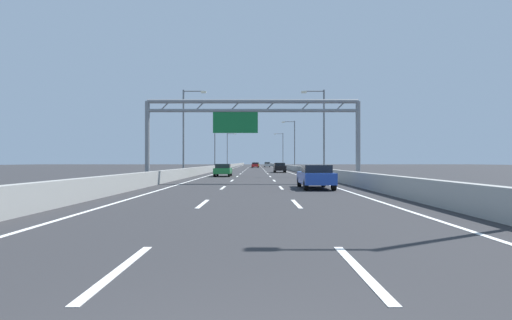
{
  "coord_description": "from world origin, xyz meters",
  "views": [
    {
      "loc": [
        0.25,
        -2.28,
        1.63
      ],
      "look_at": [
        0.43,
        69.92,
        1.93
      ],
      "focal_mm": 27.0,
      "sensor_mm": 36.0,
      "label": 1
    }
  ],
  "objects_px": {
    "streetlamp_left_mid": "(185,127)",
    "yellow_car": "(255,165)",
    "streetlamp_right_mid": "(321,127)",
    "green_car": "(222,170)",
    "blue_car": "(314,176)",
    "sign_gantry": "(250,119)",
    "black_car": "(279,168)",
    "streetlamp_left_distant": "(227,148)",
    "silver_car": "(266,165)",
    "streetlamp_left_far": "(215,142)",
    "streetlamp_right_distant": "(281,148)",
    "streetlamp_right_far": "(292,142)",
    "red_car": "(254,165)"
  },
  "relations": [
    {
      "from": "streetlamp_left_far",
      "to": "black_car",
      "type": "bearing_deg",
      "value": -55.91
    },
    {
      "from": "black_car",
      "to": "blue_car",
      "type": "relative_size",
      "value": 0.94
    },
    {
      "from": "streetlamp_left_far",
      "to": "streetlamp_right_far",
      "type": "xyz_separation_m",
      "value": [
        14.93,
        0.0,
        0.0
      ]
    },
    {
      "from": "sign_gantry",
      "to": "streetlamp_right_distant",
      "type": "height_order",
      "value": "streetlamp_right_distant"
    },
    {
      "from": "blue_car",
      "to": "streetlamp_right_mid",
      "type": "bearing_deg",
      "value": 79.13
    },
    {
      "from": "streetlamp_right_mid",
      "to": "silver_car",
      "type": "height_order",
      "value": "streetlamp_right_mid"
    },
    {
      "from": "sign_gantry",
      "to": "black_car",
      "type": "xyz_separation_m",
      "value": [
        3.96,
        28.39,
        -4.1
      ]
    },
    {
      "from": "streetlamp_left_far",
      "to": "blue_car",
      "type": "distance_m",
      "value": 52.46
    },
    {
      "from": "sign_gantry",
      "to": "black_car",
      "type": "relative_size",
      "value": 3.95
    },
    {
      "from": "yellow_car",
      "to": "streetlamp_left_mid",
      "type": "bearing_deg",
      "value": -96.29
    },
    {
      "from": "streetlamp_right_mid",
      "to": "black_car",
      "type": "relative_size",
      "value": 2.29
    },
    {
      "from": "green_car",
      "to": "black_car",
      "type": "distance_m",
      "value": 16.91
    },
    {
      "from": "black_car",
      "to": "streetlamp_left_mid",
      "type": "bearing_deg",
      "value": -126.09
    },
    {
      "from": "green_car",
      "to": "blue_car",
      "type": "height_order",
      "value": "blue_car"
    },
    {
      "from": "sign_gantry",
      "to": "streetlamp_left_far",
      "type": "bearing_deg",
      "value": 99.2
    },
    {
      "from": "red_car",
      "to": "streetlamp_right_mid",
      "type": "bearing_deg",
      "value": -82.73
    },
    {
      "from": "streetlamp_right_far",
      "to": "blue_car",
      "type": "xyz_separation_m",
      "value": [
        -3.64,
        -51.01,
        -4.66
      ]
    },
    {
      "from": "blue_car",
      "to": "green_car",
      "type": "bearing_deg",
      "value": 110.71
    },
    {
      "from": "streetlamp_left_far",
      "to": "streetlamp_right_distant",
      "type": "xyz_separation_m",
      "value": [
        14.93,
        32.07,
        0.0
      ]
    },
    {
      "from": "streetlamp_left_mid",
      "to": "silver_car",
      "type": "bearing_deg",
      "value": 81.31
    },
    {
      "from": "streetlamp_left_far",
      "to": "yellow_car",
      "type": "bearing_deg",
      "value": 78.51
    },
    {
      "from": "silver_car",
      "to": "blue_car",
      "type": "bearing_deg",
      "value": -89.84
    },
    {
      "from": "streetlamp_right_mid",
      "to": "silver_car",
      "type": "bearing_deg",
      "value": 93.08
    },
    {
      "from": "green_car",
      "to": "streetlamp_right_distant",
      "type": "bearing_deg",
      "value": 80.39
    },
    {
      "from": "streetlamp_left_distant",
      "to": "streetlamp_right_distant",
      "type": "height_order",
      "value": "same"
    },
    {
      "from": "green_car",
      "to": "black_car",
      "type": "xyz_separation_m",
      "value": [
        7.17,
        15.32,
        0.04
      ]
    },
    {
      "from": "blue_car",
      "to": "red_car",
      "type": "bearing_deg",
      "value": 92.83
    },
    {
      "from": "streetlamp_right_mid",
      "to": "streetlamp_right_far",
      "type": "height_order",
      "value": "same"
    },
    {
      "from": "red_car",
      "to": "blue_car",
      "type": "relative_size",
      "value": 0.98
    },
    {
      "from": "sign_gantry",
      "to": "blue_car",
      "type": "xyz_separation_m",
      "value": [
        4.0,
        -5.99,
        -4.11
      ]
    },
    {
      "from": "streetlamp_right_far",
      "to": "streetlamp_left_far",
      "type": "bearing_deg",
      "value": 180.0
    },
    {
      "from": "black_car",
      "to": "streetlamp_right_distant",
      "type": "bearing_deg",
      "value": 85.68
    },
    {
      "from": "sign_gantry",
      "to": "red_car",
      "type": "distance_m",
      "value": 71.63
    },
    {
      "from": "yellow_car",
      "to": "blue_car",
      "type": "distance_m",
      "value": 89.03
    },
    {
      "from": "streetlamp_left_mid",
      "to": "yellow_car",
      "type": "xyz_separation_m",
      "value": [
        7.71,
        70.02,
        -4.67
      ]
    },
    {
      "from": "streetlamp_right_mid",
      "to": "streetlamp_left_distant",
      "type": "relative_size",
      "value": 1.0
    },
    {
      "from": "streetlamp_right_distant",
      "to": "green_car",
      "type": "xyz_separation_m",
      "value": [
        -10.84,
        -64.03,
        -4.69
      ]
    },
    {
      "from": "streetlamp_left_far",
      "to": "black_car",
      "type": "distance_m",
      "value": 20.62
    },
    {
      "from": "streetlamp_right_mid",
      "to": "silver_car",
      "type": "relative_size",
      "value": 2.09
    },
    {
      "from": "silver_car",
      "to": "streetlamp_right_distant",
      "type": "bearing_deg",
      "value": -64.48
    },
    {
      "from": "streetlamp_right_distant",
      "to": "black_car",
      "type": "bearing_deg",
      "value": -94.32
    },
    {
      "from": "streetlamp_right_far",
      "to": "streetlamp_right_mid",
      "type": "bearing_deg",
      "value": -90.0
    },
    {
      "from": "streetlamp_right_far",
      "to": "green_car",
      "type": "distance_m",
      "value": 34.07
    },
    {
      "from": "sign_gantry",
      "to": "black_car",
      "type": "height_order",
      "value": "sign_gantry"
    },
    {
      "from": "sign_gantry",
      "to": "streetlamp_left_mid",
      "type": "height_order",
      "value": "streetlamp_left_mid"
    },
    {
      "from": "streetlamp_right_far",
      "to": "streetlamp_left_mid",
      "type": "bearing_deg",
      "value": -114.96
    },
    {
      "from": "streetlamp_left_far",
      "to": "streetlamp_left_mid",
      "type": "bearing_deg",
      "value": -90.0
    },
    {
      "from": "streetlamp_left_mid",
      "to": "black_car",
      "type": "relative_size",
      "value": 2.29
    },
    {
      "from": "streetlamp_right_far",
      "to": "streetlamp_left_distant",
      "type": "distance_m",
      "value": 35.38
    },
    {
      "from": "streetlamp_right_mid",
      "to": "yellow_car",
      "type": "xyz_separation_m",
      "value": [
        -7.22,
        70.02,
        -4.67
      ]
    }
  ]
}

